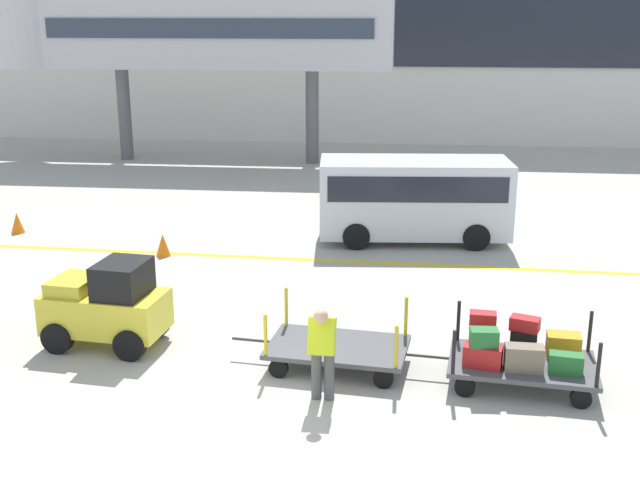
# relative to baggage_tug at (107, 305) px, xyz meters

# --- Properties ---
(ground_plane) EXTENTS (120.00, 120.00, 0.00)m
(ground_plane) POSITION_rel_baggage_tug_xyz_m (2.66, -2.41, -0.75)
(ground_plane) COLOR #B2ADA0
(apron_lead_line) EXTENTS (17.39, 0.86, 0.01)m
(apron_lead_line) POSITION_rel_baggage_tug_xyz_m (2.61, 5.33, -0.75)
(apron_lead_line) COLOR yellow
(apron_lead_line) RESTS_ON ground_plane
(terminal_building) EXTENTS (47.47, 2.51, 8.67)m
(terminal_building) POSITION_rel_baggage_tug_xyz_m (2.66, 23.58, 3.59)
(terminal_building) COLOR silver
(terminal_building) RESTS_ON ground_plane
(jet_bridge) EXTENTS (15.60, 3.00, 6.18)m
(jet_bridge) POSITION_rel_baggage_tug_xyz_m (-3.77, 17.59, 4.08)
(jet_bridge) COLOR #B7B7BC
(jet_bridge) RESTS_ON ground_plane
(baggage_tug) EXTENTS (2.21, 1.44, 1.58)m
(baggage_tug) POSITION_rel_baggage_tug_xyz_m (0.00, 0.00, 0.00)
(baggage_tug) COLOR gold
(baggage_tug) RESTS_ON ground_plane
(baggage_cart_lead) EXTENTS (3.06, 1.65, 1.10)m
(baggage_cart_lead) POSITION_rel_baggage_tug_xyz_m (4.13, -0.48, -0.41)
(baggage_cart_lead) COLOR #4C4C4F
(baggage_cart_lead) RESTS_ON ground_plane
(baggage_cart_middle) EXTENTS (3.06, 1.65, 1.10)m
(baggage_cart_middle) POSITION_rel_baggage_tug_xyz_m (7.07, -0.80, -0.22)
(baggage_cart_middle) COLOR #4C4C4F
(baggage_cart_middle) RESTS_ON ground_plane
(baggage_handler) EXTENTS (0.41, 0.45, 1.56)m
(baggage_handler) POSITION_rel_baggage_tug_xyz_m (4.00, -1.69, 0.11)
(baggage_handler) COLOR #4C4C4C
(baggage_handler) RESTS_ON ground_plane
(shuttle_van) EXTENTS (4.94, 2.28, 2.10)m
(shuttle_van) POSITION_rel_baggage_tug_xyz_m (5.44, 7.30, 0.48)
(shuttle_van) COLOR silver
(shuttle_van) RESTS_ON ground_plane
(safety_cone_near) EXTENTS (0.36, 0.36, 0.55)m
(safety_cone_near) POSITION_rel_baggage_tug_xyz_m (-0.60, 5.25, -0.48)
(safety_cone_near) COLOR orange
(safety_cone_near) RESTS_ON ground_plane
(safety_cone_far) EXTENTS (0.36, 0.36, 0.55)m
(safety_cone_far) POSITION_rel_baggage_tug_xyz_m (-5.10, 6.85, -0.48)
(safety_cone_far) COLOR orange
(safety_cone_far) RESTS_ON ground_plane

